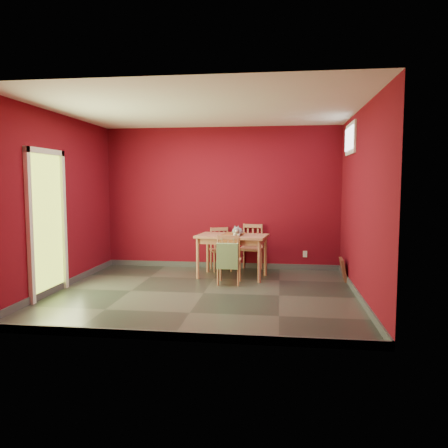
# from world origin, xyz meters

# --- Properties ---
(ground) EXTENTS (4.50, 4.50, 0.00)m
(ground) POSITION_xyz_m (0.00, 0.00, 0.00)
(ground) COLOR #2D342D
(ground) RESTS_ON ground
(room_shell) EXTENTS (4.50, 4.50, 4.50)m
(room_shell) POSITION_xyz_m (0.00, 0.00, 0.05)
(room_shell) COLOR #620A15
(room_shell) RESTS_ON ground
(doorway) EXTENTS (0.06, 1.01, 2.13)m
(doorway) POSITION_xyz_m (-2.23, -0.40, 1.12)
(doorway) COLOR #B7D838
(doorway) RESTS_ON ground
(window) EXTENTS (0.05, 0.90, 0.50)m
(window) POSITION_xyz_m (2.23, 1.00, 2.35)
(window) COLOR white
(window) RESTS_ON room_shell
(outlet_plate) EXTENTS (0.08, 0.02, 0.12)m
(outlet_plate) POSITION_xyz_m (1.60, 1.99, 0.30)
(outlet_plate) COLOR silver
(outlet_plate) RESTS_ON room_shell
(dining_table) EXTENTS (1.28, 0.85, 0.74)m
(dining_table) POSITION_xyz_m (0.30, 1.16, 0.65)
(dining_table) COLOR #B07152
(dining_table) RESTS_ON ground
(table_runner) EXTENTS (0.43, 0.75, 0.36)m
(table_runner) POSITION_xyz_m (0.30, 1.04, 0.69)
(table_runner) COLOR brown
(table_runner) RESTS_ON dining_table
(chair_far_left) EXTENTS (0.48, 0.48, 0.80)m
(chair_far_left) POSITION_xyz_m (0.01, 1.78, 0.41)
(chair_far_left) COLOR #B07152
(chair_far_left) RESTS_ON ground
(chair_far_right) EXTENTS (0.45, 0.45, 0.87)m
(chair_far_right) POSITION_xyz_m (0.59, 1.81, 0.44)
(chair_far_right) COLOR #B07152
(chair_far_right) RESTS_ON ground
(chair_near) EXTENTS (0.38, 0.38, 0.82)m
(chair_near) POSITION_xyz_m (0.31, 0.64, 0.42)
(chair_near) COLOR #B07152
(chair_near) RESTS_ON ground
(tote_bag) EXTENTS (0.34, 0.20, 0.47)m
(tote_bag) POSITION_xyz_m (0.31, 0.43, 0.50)
(tote_bag) COLOR #6F925D
(tote_bag) RESTS_ON chair_near
(cat) EXTENTS (0.30, 0.42, 0.19)m
(cat) POSITION_xyz_m (0.40, 1.11, 0.84)
(cat) COLOR slate
(cat) RESTS_ON table_runner
(picture_frame) EXTENTS (0.14, 0.38, 0.38)m
(picture_frame) POSITION_xyz_m (2.19, 1.13, 0.19)
(picture_frame) COLOR brown
(picture_frame) RESTS_ON ground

